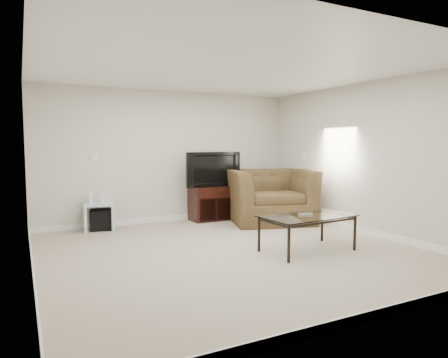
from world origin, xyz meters
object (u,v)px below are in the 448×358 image
side_table (99,216)px  recliner (270,187)px  tv_stand (210,203)px  television (211,169)px  coffee_table (307,233)px  subwoofer (101,220)px

side_table → recliner: bearing=-13.3°
tv_stand → television: television is taller
television → recliner: size_ratio=0.70×
tv_stand → coffee_table: tv_stand is taller
television → recliner: bearing=-41.0°
television → coffee_table: (0.21, -2.71, -0.76)m
television → subwoofer: bearing=174.3°
tv_stand → television: (-0.00, -0.03, 0.67)m
coffee_table → recliner: bearing=70.3°
side_table → subwoofer: bearing=26.2°
subwoofer → tv_stand: bearing=-0.4°
tv_stand → side_table: size_ratio=1.61×
side_table → subwoofer: size_ratio=1.39×
side_table → coffee_table: 3.61m
tv_stand → recliner: size_ratio=0.52×
television → subwoofer: 2.26m
side_table → television: bearing=-0.9°
subwoofer → coffee_table: bearing=-50.0°
subwoofer → coffee_table: coffee_table is taller
recliner → television: bearing=160.2°
tv_stand → subwoofer: bearing=179.7°
subwoofer → recliner: size_ratio=0.23×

